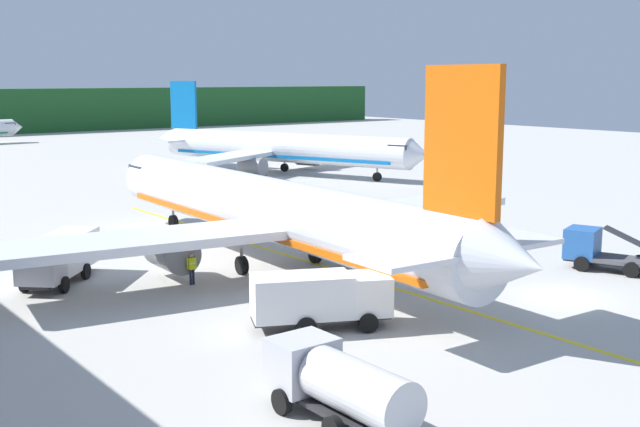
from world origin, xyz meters
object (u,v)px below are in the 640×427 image
(airliner_distant, at_px, (89,117))
(service_truck_fuel, at_px, (60,256))
(service_truck_baggage, at_px, (321,297))
(service_truck_catering, at_px, (339,383))
(airliner_foreground, at_px, (271,211))
(airliner_mid_apron, at_px, (279,148))
(crew_loader_left, at_px, (192,266))
(service_truck_pushback, at_px, (601,250))

(airliner_distant, relative_size, service_truck_fuel, 3.30)
(service_truck_baggage, bearing_deg, service_truck_catering, -123.96)
(airliner_foreground, distance_m, airliner_distant, 156.09)
(airliner_mid_apron, height_order, crew_loader_left, airliner_mid_apron)
(airliner_mid_apron, bearing_deg, service_truck_baggage, -122.59)
(service_truck_fuel, relative_size, service_truck_baggage, 0.95)
(service_truck_pushback, height_order, crew_loader_left, service_truck_pushback)
(service_truck_baggage, distance_m, service_truck_catering, 10.14)
(service_truck_fuel, xyz_separation_m, service_truck_catering, (0.93, -23.83, -0.09))
(service_truck_baggage, bearing_deg, service_truck_fuel, 113.17)
(airliner_mid_apron, bearing_deg, service_truck_pushback, -102.92)
(airliner_mid_apron, distance_m, service_truck_fuel, 51.78)
(airliner_distant, relative_size, service_truck_pushback, 3.08)
(airliner_foreground, relative_size, airliner_mid_apron, 1.13)
(airliner_distant, distance_m, crew_loader_left, 159.02)
(airliner_foreground, height_order, service_truck_fuel, airliner_foreground)
(service_truck_baggage, bearing_deg, airliner_distant, 72.22)
(airliner_foreground, relative_size, service_truck_catering, 6.67)
(service_truck_baggage, bearing_deg, crew_loader_left, 95.31)
(airliner_foreground, bearing_deg, airliner_mid_apron, 54.99)
(airliner_foreground, distance_m, service_truck_pushback, 19.93)
(airliner_distant, bearing_deg, service_truck_fuel, -111.81)
(airliner_foreground, xyz_separation_m, service_truck_catering, (-10.74, -20.01, -1.99))
(service_truck_fuel, distance_m, service_truck_baggage, 16.77)
(airliner_distant, distance_m, service_truck_fuel, 156.39)
(service_truck_fuel, xyz_separation_m, service_truck_pushback, (26.81, -16.58, -0.32))
(service_truck_baggage, height_order, service_truck_catering, service_truck_baggage)
(service_truck_fuel, bearing_deg, service_truck_catering, -87.76)
(service_truck_catering, relative_size, crew_loader_left, 3.54)
(airliner_mid_apron, xyz_separation_m, crew_loader_left, (-32.91, -39.46, -2.07))
(service_truck_baggage, relative_size, service_truck_pushback, 0.98)
(airliner_mid_apron, relative_size, service_truck_pushback, 5.42)
(airliner_mid_apron, relative_size, airliner_distant, 1.76)
(airliner_distant, xyz_separation_m, service_truck_pushback, (-31.31, -161.77, -0.82))
(airliner_foreground, height_order, airliner_distant, airliner_foreground)
(service_truck_catering, bearing_deg, crew_loader_left, 76.07)
(service_truck_pushback, bearing_deg, airliner_mid_apron, 77.08)
(airliner_foreground, bearing_deg, service_truck_pushback, -40.13)
(airliner_mid_apron, relative_size, service_truck_baggage, 5.54)
(airliner_distant, bearing_deg, airliner_mid_apron, -100.03)
(airliner_foreground, height_order, crew_loader_left, airliner_foreground)
(airliner_foreground, bearing_deg, service_truck_catering, -118.21)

